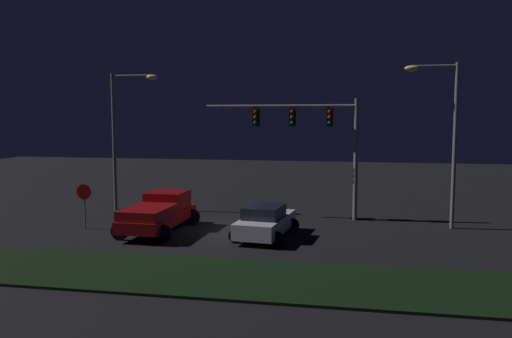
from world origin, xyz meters
The scene contains 8 objects.
ground_plane centered at (0.00, 0.00, 0.00)m, with size 80.00×80.00×0.00m, color black.
grass_median centered at (0.00, -7.74, 0.05)m, with size 26.21×4.48×0.10m, color black.
pickup_truck centered at (-3.35, -1.15, 1.00)m, with size 2.96×5.45×1.80m.
car_sedan centered at (1.90, -1.48, 0.74)m, with size 2.81×4.58×1.51m.
traffic_signal_gantry centered at (3.50, 3.40, 4.90)m, with size 8.32×0.56×6.50m.
street_lamp_left centered at (-7.49, 3.86, 5.10)m, with size 2.91×0.44×8.05m.
street_lamp_right centered at (10.17, 2.17, 5.13)m, with size 2.59×0.44×8.14m.
stop_sign centered at (-7.19, -1.36, 1.56)m, with size 0.76×0.08×2.23m.
Camera 1 is at (5.90, -24.56, 5.53)m, focal length 36.36 mm.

